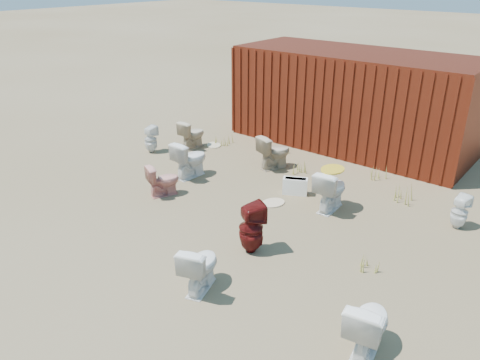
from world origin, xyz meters
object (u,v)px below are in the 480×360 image
Objects in this scene: toilet_back_beige_right at (274,152)px; loose_tank at (295,186)px; shipping_container at (353,99)px; toilet_back_beige_left at (192,134)px; toilet_front_pink at (163,180)px; toilet_back_e at (460,212)px; toilet_back_yellowlid at (331,190)px; toilet_front_maroon at (251,228)px; toilet_front_a at (190,159)px; toilet_front_e at (368,326)px; toilet_front_c at (200,266)px; toilet_back_a at (151,139)px.

toilet_back_beige_right reaches higher than loose_tank.
shipping_container reaches higher than toilet_back_beige_left.
shipping_container is at bearing 71.51° from loose_tank.
toilet_front_pink is 1.32× the size of loose_tank.
toilet_back_e is (6.59, 0.02, -0.05)m from toilet_back_beige_left.
toilet_back_e is 3.09m from loose_tank.
toilet_back_yellowlid is (2.95, 1.59, 0.08)m from toilet_front_pink.
toilet_back_yellowlid is (2.03, -1.01, 0.01)m from toilet_back_beige_right.
toilet_front_maroon is at bearing -102.39° from loose_tank.
toilet_front_maroon is 2.37m from loose_tank.
shipping_container is 9.46× the size of toilet_back_e.
shipping_container is at bearing -82.58° from toilet_front_pink.
toilet_front_maroon reaches higher than toilet_front_a.
toilet_front_e is at bearing 158.49° from toilet_front_a.
toilet_front_maroon is 1.06× the size of toilet_back_yellowlid.
shipping_container is 7.97× the size of toilet_front_c.
toilet_back_yellowlid is at bearing 32.96° from toilet_back_e.
toilet_front_maroon is at bearing -107.16° from toilet_front_c.
toilet_front_c is 5.93m from toilet_back_beige_left.
toilet_back_beige_left is 6.59m from toilet_back_e.
toilet_back_yellowlid is at bearing -67.89° from toilet_front_maroon.
toilet_back_beige_right is at bearing -85.87° from toilet_front_pink.
toilet_back_beige_right is (3.01, 1.12, 0.05)m from toilet_back_a.
toilet_back_beige_right is at bearing -159.67° from toilet_back_a.
toilet_front_a is at bearing 73.68° from toilet_back_beige_right.
toilet_front_e is 5.82m from toilet_back_beige_right.
toilet_front_pink is 0.81× the size of toilet_front_e.
toilet_front_e is at bearing -73.62° from loose_tank.
toilet_front_a reaches higher than toilet_back_beige_right.
shipping_container is at bearing -71.34° from toilet_front_e.
toilet_front_a is 1.02× the size of toilet_front_e.
toilet_back_beige_left is (-1.27, 1.36, -0.05)m from toilet_front_a.
toilet_back_beige_right reaches higher than toilet_back_a.
toilet_back_beige_left is (-3.02, -2.83, -0.84)m from shipping_container.
toilet_front_e is (2.43, -0.89, -0.03)m from toilet_front_maroon.
loose_tank is (0.55, -3.48, -1.02)m from shipping_container.
toilet_front_a is at bearing 1.05° from toilet_front_maroon.
toilet_front_e is 7.77m from toilet_back_a.
toilet_front_a is at bearing 165.90° from toilet_back_a.
shipping_container reaches higher than toilet_front_pink.
toilet_back_beige_right is at bearing 9.44° from toilet_back_e.
toilet_front_maroon is 1.27× the size of toilet_back_a.
toilet_front_a is 3.32m from toilet_front_maroon.
toilet_front_c reaches higher than loose_tank.
loose_tank is at bearing -80.98° from shipping_container.
toilet_back_e is at bearing -162.46° from toilet_back_yellowlid.
toilet_front_e is 3.84m from toilet_back_e.
shipping_container reaches higher than toilet_front_maroon.
toilet_front_a is 1.05× the size of toilet_back_beige_right.
toilet_back_yellowlid is 1.64× the size of loose_tank.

